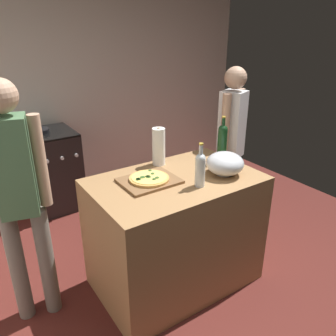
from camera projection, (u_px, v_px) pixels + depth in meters
The scene contains 12 objects.
ground_plane at pixel (144, 236), 3.42m from camera, with size 4.72×3.54×0.02m, color #511E19.
kitchen_wall_rear at pixel (78, 84), 4.06m from camera, with size 4.72×0.10×2.60m, color silver.
counter at pixel (175, 232), 2.66m from camera, with size 1.24×0.79×0.92m, color #9E7247.
cutting_board at pixel (149, 181), 2.42m from camera, with size 0.40×0.32×0.02m, color brown.
pizza at pixel (149, 178), 2.41m from camera, with size 0.29×0.29×0.03m.
mixing_bowl at pixel (225, 164), 2.52m from camera, with size 0.28×0.28×0.17m.
paper_towel_roll at pixel (159, 147), 2.67m from camera, with size 0.10×0.10×0.30m.
wine_bottle_clear at pixel (222, 142), 2.72m from camera, with size 0.08×0.08×0.38m.
wine_bottle_green at pixel (200, 168), 2.32m from camera, with size 0.07×0.07×0.31m.
stove at pixel (49, 171), 3.80m from camera, with size 0.61×0.61×0.93m.
person_in_stripes at pixel (18, 193), 2.13m from camera, with size 0.38×0.25×1.70m.
person_in_red at pixel (231, 144), 3.18m from camera, with size 0.34×0.26×1.63m.
Camera 1 is at (-1.41, -1.05, 1.97)m, focal length 36.21 mm.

